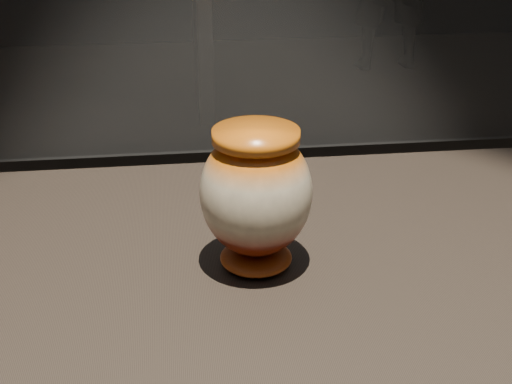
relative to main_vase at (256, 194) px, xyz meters
The scene contains 2 objects.
main_vase is the anchor object (origin of this frame).
back_shelf 3.33m from the main_vase, 103.10° to the left, with size 2.00×0.60×0.90m.
Camera 1 is at (-0.01, -0.69, 1.37)m, focal length 50.00 mm.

